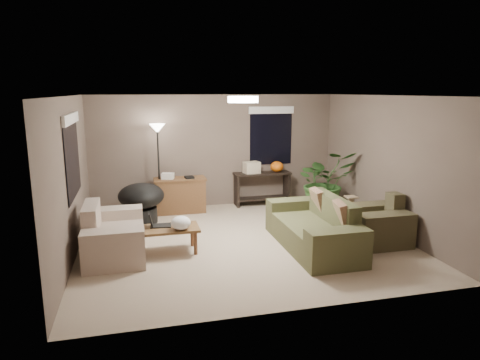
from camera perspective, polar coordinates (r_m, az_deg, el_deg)
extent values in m
plane|color=tan|center=(7.57, 0.37, -8.11)|extent=(5.50, 5.50, 0.00)
plane|color=white|center=(7.12, 0.40, 11.18)|extent=(5.50, 5.50, 0.00)
plane|color=brown|center=(9.65, -3.30, 3.87)|extent=(5.50, 0.00, 5.50)
plane|color=brown|center=(4.92, 7.61, -3.96)|extent=(5.50, 0.00, 5.50)
plane|color=brown|center=(7.09, -21.69, 0.17)|extent=(0.00, 5.00, 5.00)
plane|color=brown|center=(8.35, 19.01, 2.00)|extent=(0.00, 5.00, 5.00)
cube|color=#494B2D|center=(7.32, 9.59, -7.25)|extent=(0.95, 1.48, 0.42)
cube|color=#4C4E2E|center=(7.34, 12.33, -3.82)|extent=(0.22, 1.48, 0.43)
cube|color=#4D4F2F|center=(6.51, 12.87, -9.00)|extent=(0.95, 0.36, 0.60)
cube|color=#4A4B2D|center=(8.10, 7.03, -4.62)|extent=(0.95, 0.36, 0.60)
cube|color=#8C7251|center=(6.92, 13.48, -4.70)|extent=(0.32, 0.49, 0.47)
cube|color=#8C7251|center=(7.70, 10.43, -2.89)|extent=(0.27, 0.47, 0.47)
cube|color=beige|center=(7.21, -16.26, -7.87)|extent=(0.90, 0.88, 0.42)
cube|color=#BEB3A2|center=(7.11, -19.21, -4.74)|extent=(0.22, 0.88, 0.43)
cube|color=#BFB5A3|center=(6.59, -16.50, -8.91)|extent=(0.90, 0.36, 0.60)
cube|color=beige|center=(7.77, -16.14, -5.73)|extent=(0.90, 0.36, 0.60)
cube|color=brown|center=(7.80, 17.46, -6.43)|extent=(0.95, 0.28, 0.42)
cube|color=#453F29|center=(7.88, 19.92, -3.20)|extent=(0.22, 0.28, 0.43)
cube|color=#4A442C|center=(7.52, 18.77, -6.48)|extent=(0.95, 0.36, 0.60)
cube|color=#443F29|center=(8.04, 16.32, -5.15)|extent=(0.95, 0.36, 0.60)
cube|color=brown|center=(7.03, -9.62, -6.42)|extent=(1.00, 0.55, 0.04)
cylinder|color=brown|center=(6.89, -12.95, -8.78)|extent=(0.06, 0.06, 0.38)
cylinder|color=brown|center=(6.95, -5.94, -8.37)|extent=(0.06, 0.06, 0.38)
cylinder|color=brown|center=(7.27, -13.02, -7.69)|extent=(0.06, 0.06, 0.38)
cylinder|color=brown|center=(7.32, -6.39, -7.31)|extent=(0.06, 0.06, 0.38)
cube|color=black|center=(7.11, -10.50, -6.00)|extent=(0.35, 0.26, 0.02)
cube|color=black|center=(7.07, -11.84, -5.15)|extent=(0.07, 0.23, 0.22)
ellipsoid|color=white|center=(6.86, -7.89, -5.69)|extent=(0.35, 0.32, 0.22)
cube|color=brown|center=(9.30, -7.97, -2.15)|extent=(1.05, 0.45, 0.71)
cube|color=brown|center=(9.22, -8.04, 0.12)|extent=(1.10, 0.50, 0.04)
cube|color=silver|center=(9.18, -9.61, 0.53)|extent=(0.29, 0.26, 0.12)
cube|color=black|center=(9.18, -6.77, 0.36)|extent=(0.20, 0.24, 0.04)
cube|color=black|center=(9.76, 2.98, 0.88)|extent=(1.30, 0.40, 0.04)
cube|color=black|center=(9.69, -0.45, -1.46)|extent=(0.05, 0.38, 0.71)
cube|color=black|center=(10.03, 6.24, -1.08)|extent=(0.05, 0.38, 0.71)
cube|color=black|center=(9.89, 2.94, -2.42)|extent=(1.25, 0.36, 0.03)
ellipsoid|color=orange|center=(9.84, 4.94, 1.78)|extent=(0.36, 0.36, 0.25)
cube|color=beige|center=(9.67, 1.57, 1.68)|extent=(0.38, 0.31, 0.26)
cylinder|color=black|center=(8.76, -12.91, -4.60)|extent=(0.60, 0.60, 0.30)
ellipsoid|color=black|center=(8.66, -13.03, -2.05)|extent=(1.18, 1.18, 0.50)
cylinder|color=black|center=(9.37, -10.54, -4.31)|extent=(0.28, 0.28, 0.02)
cylinder|color=black|center=(9.16, -10.75, 1.04)|extent=(0.04, 0.04, 1.78)
cone|color=white|center=(9.04, -10.97, 6.78)|extent=(0.32, 0.32, 0.18)
cylinder|color=white|center=(7.12, 0.39, 10.69)|extent=(0.50, 0.50, 0.10)
imported|color=#2D5923|center=(9.35, 11.17, -1.08)|extent=(1.22, 1.36, 1.06)
cube|color=tan|center=(9.01, 14.44, -5.12)|extent=(0.32, 0.32, 0.03)
cylinder|color=tan|center=(8.94, 14.52, -3.68)|extent=(0.12, 0.12, 0.44)
cube|color=tan|center=(8.88, 14.60, -2.21)|extent=(0.22, 0.22, 0.03)
cube|color=black|center=(7.33, -21.45, 2.93)|extent=(0.01, 1.50, 1.30)
cube|color=white|center=(7.27, -21.65, 7.61)|extent=(0.05, 1.56, 0.16)
cube|color=black|center=(9.92, 4.13, 5.82)|extent=(1.00, 0.01, 1.30)
cube|color=white|center=(9.86, 4.22, 9.28)|extent=(1.06, 0.05, 0.16)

